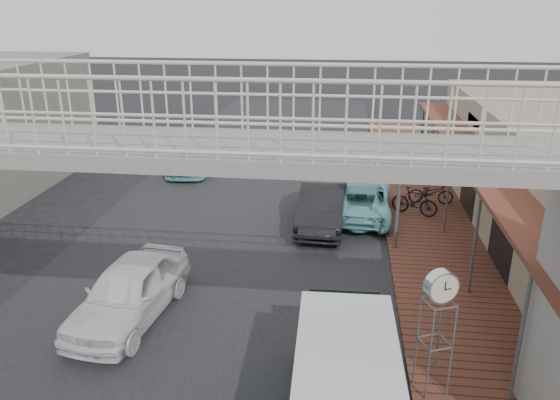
% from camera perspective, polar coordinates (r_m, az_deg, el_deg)
% --- Properties ---
extents(ground, '(120.00, 120.00, 0.00)m').
position_cam_1_polar(ground, '(14.56, -8.12, -10.21)').
color(ground, black).
rests_on(ground, ground).
extents(road_strip, '(10.00, 60.00, 0.01)m').
position_cam_1_polar(road_strip, '(14.56, -8.12, -10.20)').
color(road_strip, black).
rests_on(road_strip, ground).
extents(sidewalk, '(3.00, 40.00, 0.10)m').
position_cam_1_polar(sidewalk, '(17.03, 16.41, -5.95)').
color(sidewalk, brown).
rests_on(sidewalk, ground).
extents(footbridge, '(16.40, 2.40, 6.34)m').
position_cam_1_polar(footbridge, '(9.73, -14.91, -5.77)').
color(footbridge, gray).
rests_on(footbridge, ground).
extents(white_hatchback, '(2.20, 4.38, 1.43)m').
position_cam_1_polar(white_hatchback, '(13.82, -15.51, -9.17)').
color(white_hatchback, white).
rests_on(white_hatchback, ground).
extents(dark_sedan, '(1.64, 4.35, 1.42)m').
position_cam_1_polar(dark_sedan, '(18.68, 4.44, -0.57)').
color(dark_sedan, black).
rests_on(dark_sedan, ground).
extents(angkot_curb, '(2.28, 4.56, 1.24)m').
position_cam_1_polar(angkot_curb, '(19.70, 8.47, 0.11)').
color(angkot_curb, '#72C2C6').
rests_on(angkot_curb, ground).
extents(angkot_far, '(2.27, 4.61, 1.29)m').
position_cam_1_polar(angkot_far, '(25.22, -9.26, 4.62)').
color(angkot_far, '#6CB6BC').
rests_on(angkot_far, ground).
extents(angkot_van, '(1.88, 3.95, 1.91)m').
position_cam_1_polar(angkot_van, '(10.15, 6.88, -16.98)').
color(angkot_van, black).
rests_on(angkot_van, ground).
extents(motorcycle_near, '(1.66, 0.62, 0.86)m').
position_cam_1_polar(motorcycle_near, '(21.15, 15.49, 0.74)').
color(motorcycle_near, black).
rests_on(motorcycle_near, sidewalk).
extents(motorcycle_far, '(1.72, 1.08, 1.00)m').
position_cam_1_polar(motorcycle_far, '(19.90, 13.88, -0.13)').
color(motorcycle_far, black).
rests_on(motorcycle_far, sidewalk).
extents(street_clock, '(0.67, 0.65, 2.61)m').
position_cam_1_polar(street_clock, '(10.59, 16.42, -9.23)').
color(street_clock, '#59595B').
rests_on(street_clock, sidewalk).
extents(arrow_sign, '(1.95, 1.23, 3.38)m').
position_cam_1_polar(arrow_sign, '(16.45, 15.46, 3.62)').
color(arrow_sign, '#59595B').
rests_on(arrow_sign, sidewalk).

